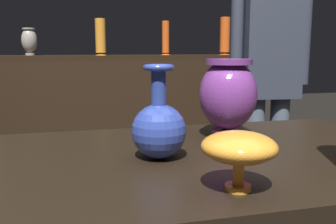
% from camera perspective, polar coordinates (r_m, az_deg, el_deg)
% --- Properties ---
extents(back_display_shelf, '(2.60, 0.40, 0.99)m').
position_cam_1_polar(back_display_shelf, '(3.04, -9.94, -0.89)').
color(back_display_shelf, black).
rests_on(back_display_shelf, ground_plane).
extents(vase_centerpiece, '(0.12, 0.12, 0.20)m').
position_cam_1_polar(vase_centerpiece, '(0.81, -1.39, -2.32)').
color(vase_centerpiece, '#2D429E').
rests_on(vase_centerpiece, display_plinth).
extents(vase_left_accent, '(0.15, 0.15, 0.21)m').
position_cam_1_polar(vase_left_accent, '(1.01, 9.09, 2.62)').
color(vase_left_accent, '#7A388E').
rests_on(vase_left_accent, display_plinth).
extents(vase_right_accent, '(0.13, 0.13, 0.10)m').
position_cam_1_polar(vase_right_accent, '(0.63, 10.73, -5.45)').
color(vase_right_accent, orange).
rests_on(vase_right_accent, display_plinth).
extents(shelf_vase_center, '(0.09, 0.09, 0.27)m').
position_cam_1_polar(shelf_vase_center, '(2.93, -10.20, 11.09)').
color(shelf_vase_center, orange).
rests_on(shelf_vase_center, back_display_shelf).
extents(shelf_vase_right, '(0.08, 0.08, 0.27)m').
position_cam_1_polar(shelf_vase_right, '(3.07, -0.37, 11.05)').
color(shelf_vase_right, '#E55B1E').
rests_on(shelf_vase_right, back_display_shelf).
extents(shelf_vase_far_right, '(0.09, 0.09, 0.31)m').
position_cam_1_polar(shelf_vase_far_right, '(3.26, 8.62, 11.29)').
color(shelf_vase_far_right, '#E55B1E').
rests_on(shelf_vase_far_right, back_display_shelf).
extents(shelf_vase_left, '(0.12, 0.12, 0.20)m').
position_cam_1_polar(shelf_vase_left, '(3.05, -20.29, 10.13)').
color(shelf_vase_left, gray).
rests_on(shelf_vase_left, back_display_shelf).
extents(visitor_near_right, '(0.47, 0.21, 1.54)m').
position_cam_1_polar(visitor_near_right, '(2.24, 15.12, 5.71)').
color(visitor_near_right, slate).
rests_on(visitor_near_right, ground_plane).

